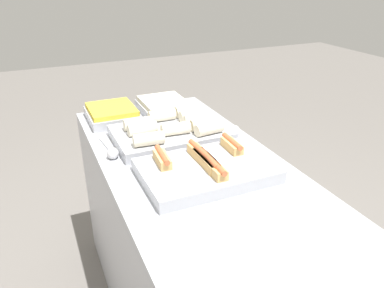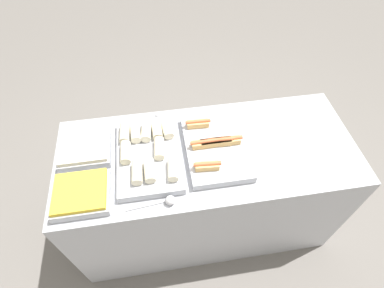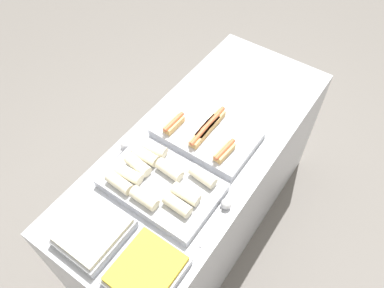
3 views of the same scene
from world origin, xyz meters
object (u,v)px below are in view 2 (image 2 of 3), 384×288
(tray_side_back, at_px, (85,149))
(tray_side_front, at_px, (81,194))
(tray_hotdogs, at_px, (215,146))
(serving_spoon_far, at_px, (157,117))
(tray_wraps, at_px, (148,152))
(serving_spoon_near, at_px, (167,201))

(tray_side_back, bearing_deg, tray_side_front, -90.00)
(tray_hotdogs, distance_m, serving_spoon_far, 0.43)
(tray_side_back, bearing_deg, tray_wraps, -13.13)
(serving_spoon_far, bearing_deg, tray_side_front, -130.38)
(tray_side_back, bearing_deg, tray_hotdogs, -7.09)
(tray_side_front, bearing_deg, serving_spoon_far, 49.62)
(tray_hotdogs, height_order, tray_wraps, tray_wraps)
(tray_side_back, height_order, serving_spoon_near, tray_side_back)
(tray_hotdogs, distance_m, tray_side_front, 0.75)
(tray_side_front, relative_size, tray_side_back, 1.00)
(tray_hotdogs, xyz_separation_m, serving_spoon_near, (-0.30, -0.30, -0.01))
(tray_hotdogs, height_order, tray_side_back, tray_hotdogs)
(tray_wraps, height_order, serving_spoon_near, tray_wraps)
(serving_spoon_far, bearing_deg, serving_spoon_near, -89.67)
(tray_wraps, distance_m, serving_spoon_near, 0.31)
(tray_wraps, bearing_deg, serving_spoon_near, -76.92)
(tray_hotdogs, bearing_deg, tray_side_front, -164.81)
(tray_wraps, height_order, tray_side_front, tray_wraps)
(tray_side_front, distance_m, serving_spoon_near, 0.43)
(tray_side_front, height_order, serving_spoon_far, tray_side_front)
(tray_wraps, relative_size, tray_side_front, 1.86)
(tray_hotdogs, distance_m, serving_spoon_near, 0.42)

